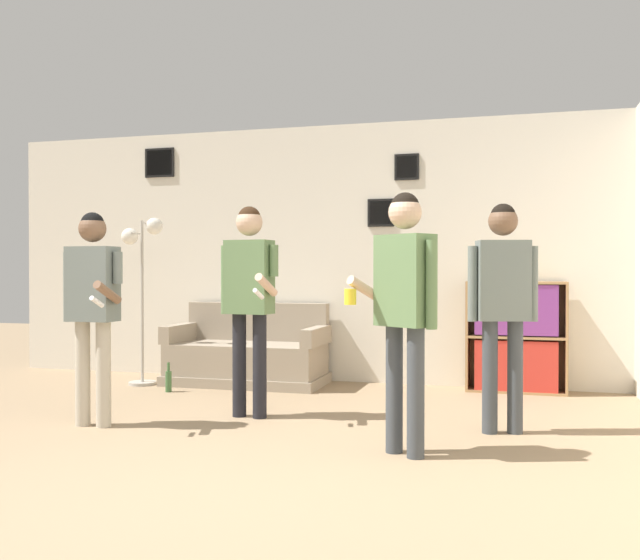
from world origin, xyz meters
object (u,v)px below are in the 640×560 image
object	(u,v)px
floor_lamp	(142,264)
bottle_on_floor	(169,380)
couch	(248,356)
person_player_foreground_center	(249,288)
bookshelf	(516,337)
person_spectator_near_bookshelf	(503,293)
person_watcher_holding_cup	(404,294)
drinking_cup	(523,276)
person_player_foreground_left	(92,296)

from	to	relation	value
floor_lamp	bottle_on_floor	bearing A→B (deg)	-35.05
couch	person_player_foreground_center	bearing A→B (deg)	-68.20
bookshelf	floor_lamp	distance (m)	3.79
person_spectator_near_bookshelf	person_watcher_holding_cup	bearing A→B (deg)	-126.24
couch	bookshelf	world-z (taller)	bookshelf
couch	bookshelf	bearing A→B (deg)	4.33
person_spectator_near_bookshelf	drinking_cup	world-z (taller)	person_spectator_near_bookshelf
person_player_foreground_left	drinking_cup	world-z (taller)	person_player_foreground_left
bookshelf	person_watcher_holding_cup	distance (m)	2.75
person_player_foreground_left	bottle_on_floor	bearing A→B (deg)	96.48
bookshelf	floor_lamp	size ratio (longest dim) A/B	0.62
couch	bottle_on_floor	bearing A→B (deg)	-127.95
bookshelf	person_player_foreground_left	bearing A→B (deg)	-141.52
bottle_on_floor	person_player_foreground_center	bearing A→B (deg)	-37.19
floor_lamp	person_player_foreground_center	distance (m)	2.06
person_player_foreground_left	drinking_cup	xyz separation A→B (m)	(3.11, 2.42, 0.14)
person_player_foreground_left	couch	bearing A→B (deg)	80.49
person_watcher_holding_cup	couch	bearing A→B (deg)	129.69
bottle_on_floor	drinking_cup	world-z (taller)	drinking_cup
bookshelf	floor_lamp	bearing A→B (deg)	-171.16
floor_lamp	person_player_foreground_left	size ratio (longest dim) A/B	1.06
bottle_on_floor	person_spectator_near_bookshelf	bearing A→B (deg)	-16.46
bookshelf	person_player_foreground_left	xyz separation A→B (m)	(-3.04, -2.42, 0.45)
person_spectator_near_bookshelf	floor_lamp	bearing A→B (deg)	160.81
bookshelf	bottle_on_floor	distance (m)	3.36
person_player_foreground_center	drinking_cup	distance (m)	2.76
floor_lamp	person_player_foreground_left	distance (m)	1.97
person_player_foreground_center	bookshelf	bearing A→B (deg)	41.45
person_player_foreground_center	person_spectator_near_bookshelf	distance (m)	1.95
bookshelf	person_player_foreground_left	world-z (taller)	person_player_foreground_left
bookshelf	person_spectator_near_bookshelf	xyz separation A→B (m)	(-0.08, -1.83, 0.48)
floor_lamp	couch	bearing A→B (deg)	20.10
person_spectator_near_bookshelf	drinking_cup	distance (m)	1.83
person_watcher_holding_cup	bottle_on_floor	size ratio (longest dim) A/B	5.84
bookshelf	person_spectator_near_bookshelf	world-z (taller)	person_spectator_near_bookshelf
floor_lamp	drinking_cup	size ratio (longest dim) A/B	16.85
bookshelf	person_watcher_holding_cup	size ratio (longest dim) A/B	0.64
bookshelf	person_spectator_near_bookshelf	size ratio (longest dim) A/B	0.65
person_watcher_holding_cup	floor_lamp	bearing A→B (deg)	145.83
person_watcher_holding_cup	bottle_on_floor	bearing A→B (deg)	146.00
person_spectator_near_bookshelf	person_player_foreground_left	bearing A→B (deg)	-168.66
person_player_foreground_left	bottle_on_floor	size ratio (longest dim) A/B	5.64
person_spectator_near_bookshelf	bottle_on_floor	xyz separation A→B (m)	(-3.13, 0.93, -0.90)
person_spectator_near_bookshelf	bottle_on_floor	world-z (taller)	person_spectator_near_bookshelf
bookshelf	person_player_foreground_center	distance (m)	2.76
couch	person_watcher_holding_cup	xyz separation A→B (m)	(2.01, -2.42, 0.74)
floor_lamp	person_player_foreground_center	xyz separation A→B (m)	(1.65, -1.22, -0.20)
bottle_on_floor	floor_lamp	bearing A→B (deg)	144.95
floor_lamp	person_spectator_near_bookshelf	size ratio (longest dim) A/B	1.03
bottle_on_floor	couch	bearing A→B (deg)	52.05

